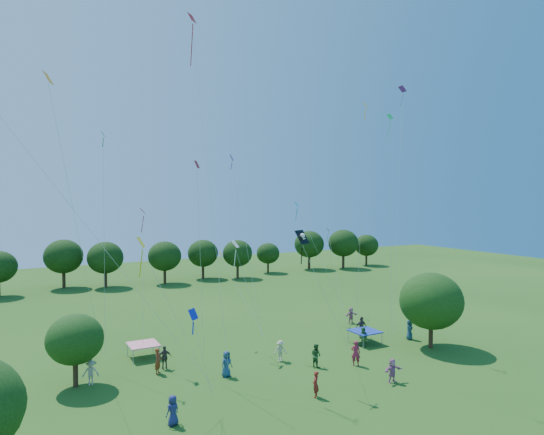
{
  "coord_description": "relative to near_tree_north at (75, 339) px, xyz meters",
  "views": [
    {
      "loc": [
        -15.28,
        -14.06,
        12.29
      ],
      "look_at": [
        0.0,
        14.0,
        11.0
      ],
      "focal_mm": 32.0,
      "sensor_mm": 36.0,
      "label": 1
    }
  ],
  "objects": [
    {
      "name": "near_tree_north",
      "position": [
        0.0,
        0.0,
        0.0
      ],
      "size": [
        3.63,
        3.63,
        4.76
      ],
      "color": "#422B19",
      "rests_on": "ground"
    },
    {
      "name": "near_tree_east",
      "position": [
        26.62,
        -5.12,
        0.75
      ],
      "size": [
        5.13,
        5.13,
        6.19
      ],
      "color": "#422B19",
      "rests_on": "ground"
    },
    {
      "name": "treeline",
      "position": [
        9.93,
        36.09,
        0.97
      ],
      "size": [
        88.01,
        8.77,
        6.77
      ],
      "color": "#422B19",
      "rests_on": "ground"
    },
    {
      "name": "tent_red_stripe",
      "position": [
        5.28,
        3.63,
        -2.08
      ],
      "size": [
        2.2,
        2.2,
        1.1
      ],
      "color": "#F21C42",
      "rests_on": "ground"
    },
    {
      "name": "tent_blue",
      "position": [
        22.6,
        -1.65,
        -2.08
      ],
      "size": [
        2.2,
        2.2,
        1.1
      ],
      "color": "#18329F",
      "rests_on": "ground"
    },
    {
      "name": "crowd_person_0",
      "position": [
        26.78,
        -2.56,
        -2.26
      ],
      "size": [
        0.82,
        0.96,
        1.72
      ],
      "primitive_type": "imported",
      "rotation": [
        0.0,
        0.0,
        1.04
      ],
      "color": "navy",
      "rests_on": "ground"
    },
    {
      "name": "crowd_person_1",
      "position": [
        18.54,
        -5.54,
        -2.2
      ],
      "size": [
        0.81,
        0.76,
        1.83
      ],
      "primitive_type": "imported",
      "rotation": [
        0.0,
        0.0,
        2.52
      ],
      "color": "maroon",
      "rests_on": "ground"
    },
    {
      "name": "crowd_person_2",
      "position": [
        15.85,
        -4.35,
        -2.28
      ],
      "size": [
        0.61,
        0.9,
        1.68
      ],
      "primitive_type": "imported",
      "rotation": [
        0.0,
        0.0,
        1.79
      ],
      "color": "#225126",
      "rests_on": "ground"
    },
    {
      "name": "crowd_person_3",
      "position": [
        14.16,
        -2.06,
        -2.34
      ],
      "size": [
        1.11,
        0.73,
        1.57
      ],
      "primitive_type": "imported",
      "rotation": [
        0.0,
        0.0,
        -0.28
      ],
      "color": "#ADAB8A",
      "rests_on": "ground"
    },
    {
      "name": "crowd_person_4",
      "position": [
        6.05,
        0.5,
        -2.29
      ],
      "size": [
        1.03,
        0.58,
        1.66
      ],
      "primitive_type": "imported",
      "rotation": [
        0.0,
        0.0,
        3.0
      ],
      "color": "#453A37",
      "rests_on": "ground"
    },
    {
      "name": "crowd_person_5",
      "position": [
        25.67,
        4.18,
        -2.34
      ],
      "size": [
        1.48,
        0.58,
        1.57
      ],
      "primitive_type": "imported",
      "rotation": [
        0.0,
        0.0,
        6.24
      ],
      "color": "#A76186",
      "rests_on": "ground"
    },
    {
      "name": "crowd_person_6",
      "position": [
        3.96,
        -8.25,
        -2.3
      ],
      "size": [
        0.92,
        0.72,
        1.64
      ],
      "primitive_type": "imported",
      "rotation": [
        0.0,
        0.0,
        3.54
      ],
      "color": "navy",
      "rests_on": "ground"
    },
    {
      "name": "crowd_person_7",
      "position": [
        5.35,
        -0.25,
        -2.22
      ],
      "size": [
        0.73,
        0.8,
        1.8
      ],
      "primitive_type": "imported",
      "rotation": [
        0.0,
        0.0,
        0.98
      ],
      "color": "maroon",
      "rests_on": "ground"
    },
    {
      "name": "crowd_person_8",
      "position": [
        21.86,
        -2.37,
        -2.3
      ],
      "size": [
        0.58,
        0.87,
        1.63
      ],
      "primitive_type": "imported",
      "rotation": [
        0.0,
        0.0,
        4.91
      ],
      "color": "#2B642C",
      "rests_on": "ground"
    },
    {
      "name": "crowd_person_9",
      "position": [
        0.91,
        -0.11,
        -2.31
      ],
      "size": [
        1.14,
        0.68,
        1.63
      ],
      "primitive_type": "imported",
      "rotation": [
        0.0,
        0.0,
        -0.21
      ],
      "color": "#B7A892",
      "rests_on": "ground"
    },
    {
      "name": "crowd_person_10",
      "position": [
        23.39,
        -0.2,
        -2.18
      ],
      "size": [
        1.14,
        0.6,
        1.88
      ],
      "primitive_type": "imported",
      "rotation": [
        0.0,
        0.0,
        -0.09
      ],
      "color": "#453F37",
      "rests_on": "ground"
    },
    {
      "name": "crowd_person_11",
      "position": [
        18.65,
        -9.29,
        -2.32
      ],
      "size": [
        1.49,
        0.54,
        1.59
      ],
      "primitive_type": "imported",
      "rotation": [
        0.0,
        0.0,
        -0.01
      ],
      "color": "#A76191",
      "rests_on": "ground"
    },
    {
      "name": "crowd_person_12",
      "position": [
        9.33,
        -3.07,
        -2.23
      ],
      "size": [
        0.98,
        0.72,
        1.78
      ],
      "primitive_type": "imported",
      "rotation": [
        0.0,
        0.0,
        0.31
      ],
      "color": "navy",
      "rests_on": "ground"
    },
    {
      "name": "crowd_person_13",
      "position": [
        12.79,
        -8.87,
        -2.31
      ],
      "size": [
        0.68,
        0.71,
        1.61
      ],
      "primitive_type": "imported",
      "rotation": [
        0.0,
        0.0,
        4.01
      ],
      "color": "maroon",
      "rests_on": "ground"
    },
    {
      "name": "crowd_person_14",
      "position": [
        1.47,
        4.85,
        -2.28
      ],
      "size": [
        0.65,
        0.91,
        1.67
      ],
      "primitive_type": "imported",
      "rotation": [
        0.0,
        0.0,
        4.99
      ],
      "color": "#274D21",
      "rests_on": "ground"
    },
    {
      "name": "pirate_kite",
      "position": [
        13.51,
        -6.3,
        6.43
      ],
      "size": [
        5.23,
        1.49,
        8.85
      ],
      "color": "black"
    },
    {
      "name": "red_high_kite",
      "position": [
        8.62,
        0.41,
        18.05
      ],
      "size": [
        0.84,
        7.15,
        24.73
      ],
      "color": "red"
    },
    {
      "name": "small_kite_0",
      "position": [
        7.3,
        -3.3,
        8.49
      ],
      "size": [
        1.36,
        2.19,
        13.39
      ],
      "color": "red"
    },
    {
      "name": "small_kite_1",
      "position": [
        23.68,
        0.04,
        13.0
      ],
      "size": [
        1.69,
        2.94,
        19.21
      ],
      "color": "#FFB80D"
    },
    {
      "name": "small_kite_2",
      "position": [
        12.54,
        3.7,
        3.05
      ],
      "size": [
        1.89,
        5.32,
        6.41
      ],
      "color": "gold"
    },
    {
      "name": "small_kite_3",
      "position": [
        26.25,
        8.48,
        4.15
      ],
      "size": [
        1.16,
        4.06,
        7.76
      ],
      "color": "#1A9150"
    },
    {
      "name": "small_kite_4",
      "position": [
        22.92,
        8.62,
        6.85
      ],
      "size": [
        3.58,
        4.16,
        10.57
      ],
      "color": "#1594DA"
    },
    {
      "name": "small_kite_5",
      "position": [
        24.85,
        -3.25,
        13.97
      ],
      "size": [
        1.9,
        1.31,
        20.24
      ],
      "color": "#5D178A"
    },
    {
      "name": "small_kite_6",
      "position": [
        12.23,
        1.44,
        4.78
      ],
      "size": [
        2.15,
        1.79,
        7.64
      ],
      "color": "silver"
    },
    {
      "name": "small_kite_7",
      "position": [
        19.3,
        -8.2,
        10.26
      ],
      "size": [
        1.6,
        1.34,
        16.62
      ],
      "color": "#0DCEB1"
    },
    {
      "name": "small_kite_8",
      "position": [
        5.15,
        2.93,
        6.68
      ],
      "size": [
        0.48,
        0.63,
        10.26
      ],
      "color": "red"
    },
    {
      "name": "small_kite_9",
      "position": [
        -1.0,
        -3.98,
        12.22
      ],
      "size": [
        3.92,
        7.56,
        17.58
      ],
      "color": "orange"
    },
    {
      "name": "small_kite_10",
      "position": [
        2.57,
        -9.44,
        5.72
      ],
      "size": [
        4.54,
        1.6,
        9.1
      ],
      "color": "yellow"
    },
    {
      "name": "small_kite_11",
      "position": [
        2.45,
        3.25,
        9.95
      ],
      "size": [
        0.47,
        1.52,
        15.85
      ],
      "color": "#188748"
    },
    {
      "name": "small_kite_12",
      "position": [
        4.34,
        -10.92,
        2.87
      ],
      "size": [
        2.42,
        3.45,
        5.65
      ],
      "color": "#141FCA"
    },
    {
      "name": "small_kite_13",
      "position": [
        13.11,
        3.36,
        9.67
      ],
      "size": [
        0.87,
        4.7,
        14.65
      ],
      "color": "#6E1BA3"
    },
    {
      "name": "small_kite_14",
      "position": [
        -1.73,
        -7.13,
        9.98
      ],
      "size": [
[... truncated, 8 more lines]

